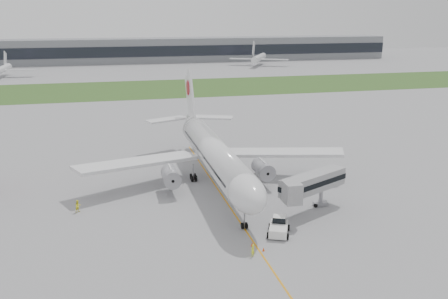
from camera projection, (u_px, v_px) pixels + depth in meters
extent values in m
plane|color=gray|center=(220.00, 192.00, 83.60)|extent=(600.00, 600.00, 0.00)
cube|color=#365921|center=(150.00, 89.00, 195.98)|extent=(600.00, 50.00, 0.02)
cube|color=gray|center=(132.00, 50.00, 297.13)|extent=(320.00, 22.00, 14.00)
cube|color=black|center=(133.00, 52.00, 286.82)|extent=(320.00, 0.60, 6.00)
cylinder|color=silver|center=(214.00, 154.00, 85.86)|extent=(5.00, 38.00, 5.00)
ellipsoid|color=silver|center=(246.00, 192.00, 67.59)|extent=(5.00, 11.00, 5.00)
cube|color=black|center=(248.00, 188.00, 66.42)|extent=(3.20, 1.54, 1.14)
cone|color=silver|center=(192.00, 123.00, 106.25)|extent=(5.00, 10.53, 6.16)
cube|color=silver|center=(138.00, 162.00, 85.08)|extent=(22.13, 13.52, 1.70)
cube|color=silver|center=(281.00, 153.00, 91.01)|extent=(22.13, 13.52, 1.70)
cylinder|color=gray|center=(171.00, 176.00, 82.38)|extent=(2.70, 5.20, 2.70)
cylinder|color=gray|center=(263.00, 169.00, 86.03)|extent=(2.70, 5.20, 2.70)
cube|color=silver|center=(190.00, 98.00, 106.29)|extent=(0.45, 10.90, 12.76)
cylinder|color=#A20920|center=(189.00, 88.00, 106.69)|extent=(0.60, 3.20, 3.20)
cube|color=silver|center=(167.00, 120.00, 107.34)|extent=(9.54, 6.34, 0.35)
cube|color=silver|center=(212.00, 117.00, 109.62)|extent=(9.54, 6.34, 0.35)
cylinder|color=#95959A|center=(244.00, 218.00, 69.14)|extent=(0.24, 0.24, 3.10)
cylinder|color=black|center=(193.00, 178.00, 89.28)|extent=(1.40, 1.10, 1.10)
cylinder|color=black|center=(228.00, 175.00, 90.74)|extent=(1.40, 1.10, 1.10)
cube|color=white|center=(279.00, 229.00, 67.58)|extent=(3.87, 4.86, 1.14)
cube|color=white|center=(279.00, 219.00, 68.41)|extent=(2.17, 2.07, 0.95)
cube|color=black|center=(279.00, 219.00, 68.40)|extent=(2.23, 2.13, 0.81)
cylinder|color=black|center=(270.00, 226.00, 69.23)|extent=(0.64, 0.92, 0.85)
cylinder|color=black|center=(288.00, 228.00, 68.82)|extent=(0.64, 0.92, 0.85)
cylinder|color=black|center=(268.00, 235.00, 66.52)|extent=(0.64, 0.92, 0.85)
cylinder|color=black|center=(288.00, 237.00, 66.11)|extent=(0.64, 0.92, 0.85)
cube|color=gray|center=(313.00, 182.00, 74.58)|extent=(12.20, 7.99, 2.65)
cube|color=black|center=(313.00, 182.00, 74.58)|extent=(12.40, 8.15, 0.79)
cube|color=gray|center=(292.00, 193.00, 70.32)|extent=(2.29, 3.00, 3.00)
cylinder|color=#95959A|center=(321.00, 196.00, 77.34)|extent=(0.62, 0.62, 3.35)
cube|color=#95959A|center=(320.00, 204.00, 77.71)|extent=(2.45, 2.07, 0.62)
cylinder|color=black|center=(316.00, 206.00, 76.98)|extent=(0.52, 0.67, 0.62)
cylinder|color=black|center=(325.00, 202.00, 78.43)|extent=(0.52, 0.67, 0.62)
cone|color=#DD430B|center=(252.00, 244.00, 64.29)|extent=(0.39, 0.39, 0.53)
cone|color=#DD430B|center=(264.00, 249.00, 62.98)|extent=(0.35, 0.35, 0.48)
imported|color=#EEFC2A|center=(253.00, 250.00, 61.50)|extent=(0.69, 0.64, 1.59)
imported|color=#FFF72A|center=(78.00, 206.00, 75.08)|extent=(1.17, 1.14, 1.91)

